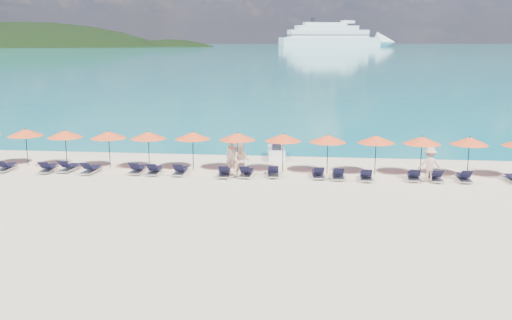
# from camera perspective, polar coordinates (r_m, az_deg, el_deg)

# --- Properties ---
(ground) EXTENTS (1400.00, 1400.00, 0.00)m
(ground) POSITION_cam_1_polar(r_m,az_deg,el_deg) (27.55, -0.68, -3.73)
(ground) COLOR beige
(sea) EXTENTS (1600.00, 1300.00, 0.01)m
(sea) POSITION_cam_1_polar(r_m,az_deg,el_deg) (686.38, 6.10, 11.27)
(sea) COLOR #1FA9B2
(sea) RESTS_ON ground
(headland_main) EXTENTS (374.00, 242.00, 126.50)m
(headland_main) POSITION_cam_1_polar(r_m,az_deg,el_deg) (644.00, -22.03, 7.05)
(headland_main) COLOR black
(headland_main) RESTS_ON ground
(headland_small) EXTENTS (162.00, 126.00, 85.50)m
(headland_small) POSITION_cam_1_polar(r_m,az_deg,el_deg) (607.50, -8.45, 7.83)
(headland_small) COLOR black
(headland_small) RESTS_ON ground
(cruise_ship) EXTENTS (125.21, 61.15, 35.02)m
(cruise_ship) POSITION_cam_1_polar(r_m,az_deg,el_deg) (609.97, 8.41, 11.99)
(cruise_ship) COLOR white
(cruise_ship) RESTS_ON ground
(jetski) EXTENTS (1.32, 2.80, 0.96)m
(jetski) POSITION_cam_1_polar(r_m,az_deg,el_deg) (36.47, 2.05, 0.80)
(jetski) COLOR white
(jetski) RESTS_ON ground
(beachgoer_a) EXTENTS (0.79, 0.64, 1.89)m
(beachgoer_a) POSITION_cam_1_polar(r_m,az_deg,el_deg) (32.48, -2.42, 0.40)
(beachgoer_a) COLOR tan
(beachgoer_a) RESTS_ON ground
(beachgoer_b) EXTENTS (0.94, 0.54, 1.92)m
(beachgoer_b) POSITION_cam_1_polar(r_m,az_deg,el_deg) (31.18, -1.45, -0.06)
(beachgoer_b) COLOR tan
(beachgoer_b) RESTS_ON ground
(beachgoer_c) EXTENTS (1.27, 0.70, 1.88)m
(beachgoer_c) POSITION_cam_1_polar(r_m,az_deg,el_deg) (31.63, 16.98, -0.45)
(beachgoer_c) COLOR tan
(beachgoer_c) RESTS_ON ground
(umbrella_1) EXTENTS (2.10, 2.10, 2.28)m
(umbrella_1) POSITION_cam_1_polar(r_m,az_deg,el_deg) (36.67, -22.07, 2.56)
(umbrella_1) COLOR black
(umbrella_1) RESTS_ON ground
(umbrella_2) EXTENTS (2.10, 2.10, 2.28)m
(umbrella_2) POSITION_cam_1_polar(r_m,az_deg,el_deg) (35.31, -18.57, 2.48)
(umbrella_2) COLOR black
(umbrella_2) RESTS_ON ground
(umbrella_3) EXTENTS (2.10, 2.10, 2.28)m
(umbrella_3) POSITION_cam_1_polar(r_m,az_deg,el_deg) (34.31, -14.54, 2.46)
(umbrella_3) COLOR black
(umbrella_3) RESTS_ON ground
(umbrella_4) EXTENTS (2.10, 2.10, 2.28)m
(umbrella_4) POSITION_cam_1_polar(r_m,az_deg,el_deg) (33.60, -10.73, 2.45)
(umbrella_4) COLOR black
(umbrella_4) RESTS_ON ground
(umbrella_5) EXTENTS (2.10, 2.10, 2.28)m
(umbrella_5) POSITION_cam_1_polar(r_m,az_deg,el_deg) (33.10, -6.35, 2.44)
(umbrella_5) COLOR black
(umbrella_5) RESTS_ON ground
(umbrella_6) EXTENTS (2.10, 2.10, 2.28)m
(umbrella_6) POSITION_cam_1_polar(r_m,az_deg,el_deg) (32.63, -1.85, 2.37)
(umbrella_6) COLOR black
(umbrella_6) RESTS_ON ground
(umbrella_7) EXTENTS (2.10, 2.10, 2.28)m
(umbrella_7) POSITION_cam_1_polar(r_m,az_deg,el_deg) (32.31, 2.72, 2.27)
(umbrella_7) COLOR black
(umbrella_7) RESTS_ON ground
(umbrella_8) EXTENTS (2.10, 2.10, 2.28)m
(umbrella_8) POSITION_cam_1_polar(r_m,az_deg,el_deg) (32.14, 7.20, 2.13)
(umbrella_8) COLOR black
(umbrella_8) RESTS_ON ground
(umbrella_9) EXTENTS (2.10, 2.10, 2.28)m
(umbrella_9) POSITION_cam_1_polar(r_m,az_deg,el_deg) (32.38, 11.93, 2.04)
(umbrella_9) COLOR black
(umbrella_9) RESTS_ON ground
(umbrella_10) EXTENTS (2.10, 2.10, 2.28)m
(umbrella_10) POSITION_cam_1_polar(r_m,az_deg,el_deg) (32.68, 16.27, 1.91)
(umbrella_10) COLOR black
(umbrella_10) RESTS_ON ground
(umbrella_11) EXTENTS (2.10, 2.10, 2.28)m
(umbrella_11) POSITION_cam_1_polar(r_m,az_deg,el_deg) (33.29, 20.58, 1.80)
(umbrella_11) COLOR black
(umbrella_11) RESTS_ON ground
(lounger_2) EXTENTS (0.74, 1.74, 0.66)m
(lounger_2) POSITION_cam_1_polar(r_m,az_deg,el_deg) (35.95, -23.73, -0.64)
(lounger_2) COLOR silver
(lounger_2) RESTS_ON ground
(lounger_3) EXTENTS (0.79, 1.75, 0.66)m
(lounger_3) POSITION_cam_1_polar(r_m,az_deg,el_deg) (34.74, -20.09, -0.76)
(lounger_3) COLOR silver
(lounger_3) RESTS_ON ground
(lounger_4) EXTENTS (0.78, 1.75, 0.66)m
(lounger_4) POSITION_cam_1_polar(r_m,az_deg,el_deg) (34.56, -18.21, -0.70)
(lounger_4) COLOR silver
(lounger_4) RESTS_ON ground
(lounger_5) EXTENTS (0.74, 1.74, 0.66)m
(lounger_5) POSITION_cam_1_polar(r_m,az_deg,el_deg) (33.70, -16.19, -0.88)
(lounger_5) COLOR silver
(lounger_5) RESTS_ON ground
(lounger_6) EXTENTS (0.65, 1.71, 0.66)m
(lounger_6) POSITION_cam_1_polar(r_m,az_deg,el_deg) (33.05, -11.79, -0.91)
(lounger_6) COLOR silver
(lounger_6) RESTS_ON ground
(lounger_7) EXTENTS (0.70, 1.73, 0.66)m
(lounger_7) POSITION_cam_1_polar(r_m,az_deg,el_deg) (32.63, -10.13, -1.00)
(lounger_7) COLOR silver
(lounger_7) RESTS_ON ground
(lounger_8) EXTENTS (0.64, 1.71, 0.66)m
(lounger_8) POSITION_cam_1_polar(r_m,az_deg,el_deg) (32.30, -7.57, -1.05)
(lounger_8) COLOR silver
(lounger_8) RESTS_ON ground
(lounger_9) EXTENTS (0.76, 1.75, 0.66)m
(lounger_9) POSITION_cam_1_polar(r_m,az_deg,el_deg) (31.60, -3.18, -1.26)
(lounger_9) COLOR silver
(lounger_9) RESTS_ON ground
(lounger_10) EXTENTS (0.68, 1.72, 0.66)m
(lounger_10) POSITION_cam_1_polar(r_m,az_deg,el_deg) (31.57, -0.97, -1.25)
(lounger_10) COLOR silver
(lounger_10) RESTS_ON ground
(lounger_11) EXTENTS (0.78, 1.75, 0.66)m
(lounger_11) POSITION_cam_1_polar(r_m,az_deg,el_deg) (31.62, 1.72, -1.23)
(lounger_11) COLOR silver
(lounger_11) RESTS_ON ground
(lounger_12) EXTENTS (0.78, 1.75, 0.66)m
(lounger_12) POSITION_cam_1_polar(r_m,az_deg,el_deg) (31.49, 6.22, -1.35)
(lounger_12) COLOR silver
(lounger_12) RESTS_ON ground
(lounger_13) EXTENTS (0.64, 1.71, 0.66)m
(lounger_13) POSITION_cam_1_polar(r_m,az_deg,el_deg) (31.37, 8.21, -1.46)
(lounger_13) COLOR silver
(lounger_13) RESTS_ON ground
(lounger_14) EXTENTS (0.68, 1.72, 0.66)m
(lounger_14) POSITION_cam_1_polar(r_m,az_deg,el_deg) (31.35, 10.95, -1.57)
(lounger_14) COLOR silver
(lounger_14) RESTS_ON ground
(lounger_15) EXTENTS (0.76, 1.75, 0.66)m
(lounger_15) POSITION_cam_1_polar(r_m,az_deg,el_deg) (31.93, 15.49, -1.54)
(lounger_15) COLOR silver
(lounger_15) RESTS_ON ground
(lounger_16) EXTENTS (0.70, 1.73, 0.66)m
(lounger_16) POSITION_cam_1_polar(r_m,az_deg,el_deg) (32.07, 17.43, -1.60)
(lounger_16) COLOR silver
(lounger_16) RESTS_ON ground
(lounger_17) EXTENTS (0.66, 1.72, 0.66)m
(lounger_17) POSITION_cam_1_polar(r_m,az_deg,el_deg) (32.47, 20.07, -1.62)
(lounger_17) COLOR silver
(lounger_17) RESTS_ON ground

